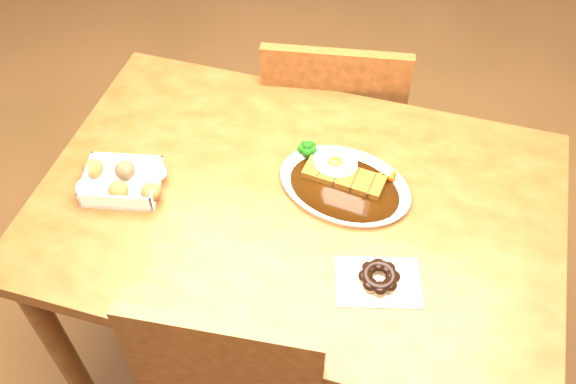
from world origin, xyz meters
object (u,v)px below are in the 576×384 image
(katsu_curry_plate, at_px, (343,181))
(pon_de_ring, at_px, (379,278))
(donut_box, at_px, (122,181))
(table, at_px, (297,227))
(chair_far, at_px, (333,128))

(katsu_curry_plate, relative_size, pon_de_ring, 1.71)
(donut_box, bearing_deg, table, 10.58)
(table, height_order, chair_far, chair_far)
(donut_box, bearing_deg, chair_far, 58.80)
(chair_far, height_order, katsu_curry_plate, chair_far)
(table, height_order, pon_de_ring, pon_de_ring)
(donut_box, relative_size, pon_de_ring, 1.03)
(katsu_curry_plate, relative_size, donut_box, 1.66)
(table, xyz_separation_m, donut_box, (-0.40, -0.08, 0.12))
(chair_far, bearing_deg, donut_box, 49.29)
(chair_far, xyz_separation_m, donut_box, (-0.37, -0.61, 0.30))
(pon_de_ring, bearing_deg, chair_far, 110.02)
(table, xyz_separation_m, pon_de_ring, (0.22, -0.16, 0.12))
(table, distance_m, donut_box, 0.43)
(chair_far, relative_size, katsu_curry_plate, 2.51)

